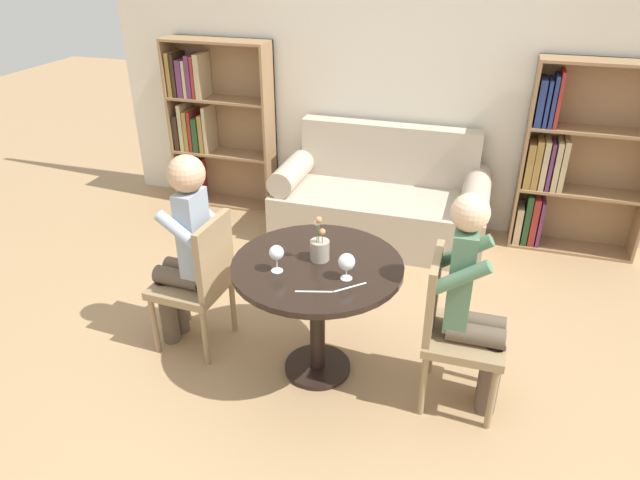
# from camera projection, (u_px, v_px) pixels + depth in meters

# --- Properties ---
(ground_plane) EXTENTS (16.00, 16.00, 0.00)m
(ground_plane) POSITION_uv_depth(u_px,v_px,m) (318.00, 368.00, 3.48)
(ground_plane) COLOR tan
(back_wall) EXTENTS (5.20, 0.05, 2.70)m
(back_wall) POSITION_uv_depth(u_px,v_px,m) (398.00, 69.00, 4.73)
(back_wall) COLOR silver
(back_wall) RESTS_ON ground_plane
(round_table) EXTENTS (0.95, 0.95, 0.75)m
(round_table) POSITION_uv_depth(u_px,v_px,m) (317.00, 286.00, 3.20)
(round_table) COLOR black
(round_table) RESTS_ON ground_plane
(couch) EXTENTS (1.76, 0.80, 0.92)m
(couch) POSITION_uv_depth(u_px,v_px,m) (381.00, 203.00, 4.87)
(couch) COLOR #B7A893
(couch) RESTS_ON ground_plane
(bookshelf_left) EXTENTS (0.97, 0.28, 1.54)m
(bookshelf_left) POSITION_uv_depth(u_px,v_px,m) (210.00, 123.00, 5.31)
(bookshelf_left) COLOR #93704C
(bookshelf_left) RESTS_ON ground_plane
(bookshelf_right) EXTENTS (0.97, 0.28, 1.54)m
(bookshelf_right) POSITION_uv_depth(u_px,v_px,m) (568.00, 163.00, 4.53)
(bookshelf_right) COLOR #93704C
(bookshelf_right) RESTS_ON ground_plane
(chair_left) EXTENTS (0.44, 0.44, 0.90)m
(chair_left) POSITION_uv_depth(u_px,v_px,m) (200.00, 278.00, 3.47)
(chair_left) COLOR #937A56
(chair_left) RESTS_ON ground_plane
(chair_right) EXTENTS (0.42, 0.42, 0.90)m
(chair_right) POSITION_uv_depth(u_px,v_px,m) (452.00, 325.00, 3.05)
(chair_right) COLOR #937A56
(chair_right) RESTS_ON ground_plane
(person_left) EXTENTS (0.43, 0.35, 1.28)m
(person_left) POSITION_uv_depth(u_px,v_px,m) (185.00, 247.00, 3.40)
(person_left) COLOR brown
(person_left) RESTS_ON ground_plane
(person_right) EXTENTS (0.42, 0.34, 1.26)m
(person_right) POSITION_uv_depth(u_px,v_px,m) (473.00, 302.00, 2.95)
(person_right) COLOR brown
(person_right) RESTS_ON ground_plane
(wine_glass_left) EXTENTS (0.08, 0.08, 0.15)m
(wine_glass_left) POSITION_uv_depth(u_px,v_px,m) (276.00, 253.00, 3.00)
(wine_glass_left) COLOR white
(wine_glass_left) RESTS_ON round_table
(wine_glass_right) EXTENTS (0.09, 0.09, 0.15)m
(wine_glass_right) POSITION_uv_depth(u_px,v_px,m) (347.00, 263.00, 2.94)
(wine_glass_right) COLOR white
(wine_glass_right) RESTS_ON round_table
(flower_vase) EXTENTS (0.11, 0.11, 0.27)m
(flower_vase) POSITION_uv_depth(u_px,v_px,m) (320.00, 248.00, 3.13)
(flower_vase) COLOR #9E9384
(flower_vase) RESTS_ON round_table
(knife_left_setting) EXTENTS (0.15, 0.14, 0.00)m
(knife_left_setting) POSITION_uv_depth(u_px,v_px,m) (350.00, 287.00, 2.91)
(knife_left_setting) COLOR silver
(knife_left_setting) RESTS_ON round_table
(fork_left_setting) EXTENTS (0.19, 0.06, 0.00)m
(fork_left_setting) POSITION_uv_depth(u_px,v_px,m) (314.00, 292.00, 2.88)
(fork_left_setting) COLOR silver
(fork_left_setting) RESTS_ON round_table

